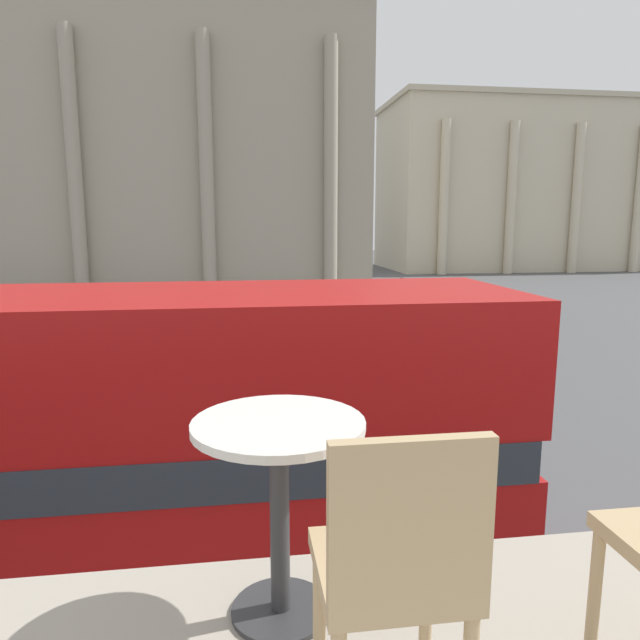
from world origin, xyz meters
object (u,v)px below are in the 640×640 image
traffic_light_mid (403,312)px  car_silver (61,345)px  plaza_building_right (540,188)px  cafe_chair_0 (396,566)px  pedestrian_olive (296,394)px  double_decker_bus (41,467)px  cafe_dining_table (279,474)px  traffic_light_near (72,355)px  pedestrian_white (353,291)px  car_white (219,329)px  plaza_building_left (156,154)px

traffic_light_mid → car_silver: (-11.57, 3.45, -1.47)m
plaza_building_right → traffic_light_mid: bearing=-123.1°
cafe_chair_0 → pedestrian_olive: size_ratio=0.54×
double_decker_bus → traffic_light_mid: 13.48m
cafe_dining_table → cafe_chair_0: cafe_chair_0 is taller
cafe_dining_table → plaza_building_right: 67.75m
traffic_light_near → cafe_chair_0: bearing=-70.4°
cafe_dining_table → cafe_chair_0: (0.27, -0.55, -0.02)m
car_silver → traffic_light_near: bearing=-179.7°
cafe_chair_0 → pedestrian_white: size_ratio=0.56×
pedestrian_olive → plaza_building_right: bearing=106.8°
pedestrian_olive → cafe_chair_0: bearing=-43.6°
traffic_light_mid → pedestrian_olive: traffic_light_mid is taller
cafe_chair_0 → car_silver: bearing=109.6°
cafe_chair_0 → car_white: cafe_chair_0 is taller
double_decker_bus → cafe_dining_table: bearing=-64.1°
traffic_light_mid → traffic_light_near: bearing=-149.1°
traffic_light_mid → car_silver: size_ratio=0.78×
cafe_chair_0 → pedestrian_olive: cafe_chair_0 is taller
double_decker_bus → traffic_light_near: (-1.31, 6.03, -0.09)m
traffic_light_mid → pedestrian_olive: (-3.91, -4.40, -1.20)m
cafe_dining_table → pedestrian_white: 32.90m
traffic_light_near → car_white: size_ratio=0.83×
traffic_light_mid → pedestrian_olive: size_ratio=1.96×
traffic_light_mid → car_white: size_ratio=0.78×
cafe_dining_table → car_white: bearing=92.7°
pedestrian_white → plaza_building_right: bearing=-140.9°
double_decker_bus → car_white: bearing=83.5°
cafe_dining_table → pedestrian_white: cafe_dining_table is taller
car_white → pedestrian_olive: 10.46m
cafe_dining_table → pedestrian_olive: cafe_dining_table is taller
plaza_building_left → pedestrian_olive: size_ratio=18.41×
plaza_building_right → cafe_chair_0: bearing=-119.0°
pedestrian_olive → car_white: bearing=152.8°
cafe_dining_table → traffic_light_near: (-3.65, 10.45, -1.88)m
plaza_building_left → pedestrian_white: bearing=-42.5°
car_silver → car_white: 5.97m
double_decker_bus → plaza_building_right: bearing=54.8°
cafe_chair_0 → plaza_building_left: 45.17m
cafe_chair_0 → car_silver: size_ratio=0.22×
plaza_building_left → traffic_light_near: 34.31m
pedestrian_olive → plaza_building_left: bearing=153.4°
double_decker_bus → car_silver: 15.37m
plaza_building_left → car_white: bearing=-77.2°
double_decker_bus → traffic_light_mid: double_decker_bus is taller
plaza_building_right → traffic_light_mid: plaza_building_right is taller
cafe_dining_table → plaza_building_left: size_ratio=0.02×
pedestrian_olive → traffic_light_mid: bearing=99.2°
plaza_building_right → car_white: (-34.25, -37.35, -8.14)m
car_white → pedestrian_white: (7.73, 10.55, 0.22)m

